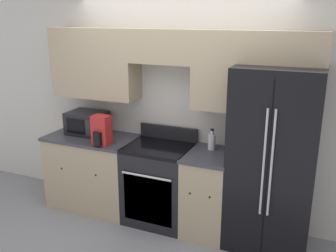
{
  "coord_description": "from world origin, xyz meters",
  "views": [
    {
      "loc": [
        1.56,
        -3.28,
        2.33
      ],
      "look_at": [
        -0.0,
        0.31,
        1.17
      ],
      "focal_mm": 40.0,
      "sensor_mm": 36.0,
      "label": 1
    }
  ],
  "objects_px": {
    "bottle": "(212,141)",
    "oven_range": "(159,183)",
    "refrigerator": "(273,158)",
    "microwave": "(87,123)"
  },
  "relations": [
    {
      "from": "bottle",
      "to": "oven_range",
      "type": "bearing_deg",
      "value": -166.08
    },
    {
      "from": "refrigerator",
      "to": "bottle",
      "type": "height_order",
      "value": "refrigerator"
    },
    {
      "from": "refrigerator",
      "to": "bottle",
      "type": "xyz_separation_m",
      "value": [
        -0.67,
        0.07,
        0.07
      ]
    },
    {
      "from": "microwave",
      "to": "oven_range",
      "type": "bearing_deg",
      "value": -4.16
    },
    {
      "from": "oven_range",
      "to": "microwave",
      "type": "height_order",
      "value": "microwave"
    },
    {
      "from": "microwave",
      "to": "bottle",
      "type": "bearing_deg",
      "value": 2.48
    },
    {
      "from": "bottle",
      "to": "microwave",
      "type": "bearing_deg",
      "value": -177.52
    },
    {
      "from": "bottle",
      "to": "refrigerator",
      "type": "bearing_deg",
      "value": -6.18
    },
    {
      "from": "refrigerator",
      "to": "microwave",
      "type": "xyz_separation_m",
      "value": [
        -2.25,
        0.0,
        0.12
      ]
    },
    {
      "from": "microwave",
      "to": "bottle",
      "type": "xyz_separation_m",
      "value": [
        1.58,
        0.07,
        -0.05
      ]
    }
  ]
}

